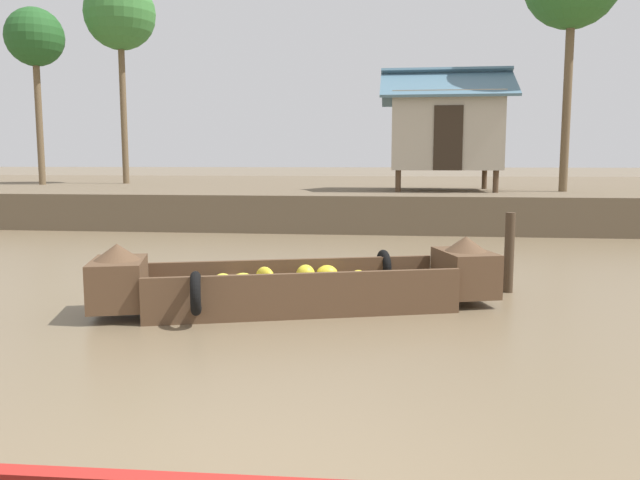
{
  "coord_description": "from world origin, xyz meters",
  "views": [
    {
      "loc": [
        0.86,
        -2.57,
        1.93
      ],
      "look_at": [
        -0.26,
        6.7,
        0.74
      ],
      "focal_mm": 35.64,
      "sensor_mm": 36.0,
      "label": 1
    }
  ],
  "objects_px": {
    "fishing_skiff_distant": "(622,215)",
    "mooring_post": "(509,253)",
    "palm_tree_near": "(120,15)",
    "banana_boat": "(300,284)",
    "palm_tree_far": "(35,39)",
    "stilt_house_left": "(445,130)"
  },
  "relations": [
    {
      "from": "banana_boat",
      "to": "fishing_skiff_distant",
      "type": "distance_m",
      "value": 13.93
    },
    {
      "from": "fishing_skiff_distant",
      "to": "palm_tree_near",
      "type": "xyz_separation_m",
      "value": [
        -17.14,
        4.35,
        7.05
      ]
    },
    {
      "from": "fishing_skiff_distant",
      "to": "palm_tree_far",
      "type": "height_order",
      "value": "palm_tree_far"
    },
    {
      "from": "palm_tree_far",
      "to": "mooring_post",
      "type": "relative_size",
      "value": 5.48
    },
    {
      "from": "palm_tree_near",
      "to": "mooring_post",
      "type": "height_order",
      "value": "palm_tree_near"
    },
    {
      "from": "palm_tree_near",
      "to": "banana_boat",
      "type": "bearing_deg",
      "value": -59.58
    },
    {
      "from": "fishing_skiff_distant",
      "to": "palm_tree_far",
      "type": "distance_m",
      "value": 20.84
    },
    {
      "from": "fishing_skiff_distant",
      "to": "stilt_house_left",
      "type": "xyz_separation_m",
      "value": [
        -5.19,
        0.09,
        2.51
      ]
    },
    {
      "from": "fishing_skiff_distant",
      "to": "palm_tree_far",
      "type": "bearing_deg",
      "value": 171.74
    },
    {
      "from": "stilt_house_left",
      "to": "palm_tree_near",
      "type": "bearing_deg",
      "value": 160.42
    },
    {
      "from": "mooring_post",
      "to": "fishing_skiff_distant",
      "type": "bearing_deg",
      "value": 63.97
    },
    {
      "from": "palm_tree_near",
      "to": "mooring_post",
      "type": "relative_size",
      "value": 6.63
    },
    {
      "from": "stilt_house_left",
      "to": "palm_tree_far",
      "type": "bearing_deg",
      "value": 169.22
    },
    {
      "from": "fishing_skiff_distant",
      "to": "palm_tree_far",
      "type": "relative_size",
      "value": 0.77
    },
    {
      "from": "banana_boat",
      "to": "palm_tree_near",
      "type": "relative_size",
      "value": 0.67
    },
    {
      "from": "stilt_house_left",
      "to": "mooring_post",
      "type": "bearing_deg",
      "value": -88.71
    },
    {
      "from": "fishing_skiff_distant",
      "to": "mooring_post",
      "type": "xyz_separation_m",
      "value": [
        -4.96,
        -10.15,
        0.27
      ]
    },
    {
      "from": "palm_tree_near",
      "to": "mooring_post",
      "type": "distance_m",
      "value": 20.11
    },
    {
      "from": "fishing_skiff_distant",
      "to": "palm_tree_near",
      "type": "bearing_deg",
      "value": 165.77
    },
    {
      "from": "palm_tree_near",
      "to": "stilt_house_left",
      "type": "bearing_deg",
      "value": -19.58
    },
    {
      "from": "banana_boat",
      "to": "mooring_post",
      "type": "xyz_separation_m",
      "value": [
        2.86,
        1.38,
        0.26
      ]
    },
    {
      "from": "fishing_skiff_distant",
      "to": "mooring_post",
      "type": "relative_size",
      "value": 4.24
    }
  ]
}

